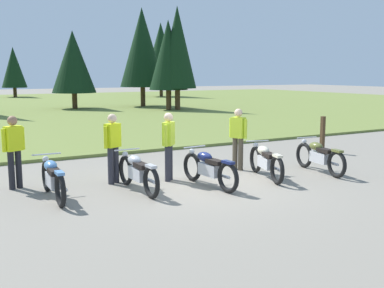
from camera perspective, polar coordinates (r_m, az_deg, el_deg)
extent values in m
plane|color=gray|center=(10.97, 1.55, -5.07)|extent=(140.00, 140.00, 0.00)
cube|color=olive|center=(36.43, -20.80, 4.15)|extent=(80.00, 44.00, 0.10)
cylinder|color=#47331E|center=(52.29, -20.95, 5.91)|extent=(0.36, 0.36, 1.09)
cone|color=black|center=(52.25, -21.10, 8.80)|extent=(2.55, 2.55, 4.19)
cylinder|color=#47331E|center=(49.99, -3.81, 6.72)|extent=(0.36, 0.36, 1.71)
cone|color=black|center=(50.01, -3.86, 11.22)|extent=(3.58, 3.58, 6.14)
cylinder|color=#47331E|center=(32.07, -1.79, 5.48)|extent=(0.36, 0.36, 1.58)
cone|color=black|center=(32.06, -1.82, 11.82)|extent=(2.59, 2.59, 5.51)
cylinder|color=#47331E|center=(34.09, -14.23, 5.12)|extent=(0.36, 0.36, 1.23)
cone|color=black|center=(34.04, -14.41, 9.78)|extent=(3.09, 3.09, 4.32)
cylinder|color=#47331E|center=(35.51, -6.05, 5.76)|extent=(0.36, 0.36, 1.58)
cone|color=black|center=(35.52, -6.15, 11.73)|extent=(3.37, 3.37, 5.83)
cylinder|color=#47331E|center=(32.11, -2.89, 5.38)|extent=(0.36, 0.36, 1.47)
cone|color=black|center=(32.08, -2.93, 10.90)|extent=(2.64, 2.64, 4.71)
torus|color=black|center=(10.81, -17.47, -3.78)|extent=(0.12, 0.70, 0.70)
torus|color=black|center=(9.47, -15.91, -5.46)|extent=(0.12, 0.70, 0.70)
cube|color=silver|center=(10.13, -16.75, -4.29)|extent=(0.22, 0.65, 0.28)
ellipsoid|color=#598CC6|center=(10.24, -17.02, -2.55)|extent=(0.27, 0.49, 0.22)
cube|color=black|center=(9.87, -16.56, -3.31)|extent=(0.23, 0.49, 0.10)
cube|color=#598CC6|center=(9.40, -15.99, -3.45)|extent=(0.15, 0.32, 0.06)
cylinder|color=silver|center=(10.62, -17.49, -1.20)|extent=(0.62, 0.05, 0.03)
sphere|color=silver|center=(10.76, -17.58, -1.78)|extent=(0.14, 0.14, 0.14)
cylinder|color=silver|center=(9.89, -15.59, -5.14)|extent=(0.09, 0.55, 0.07)
torus|color=black|center=(11.03, -8.15, -3.22)|extent=(0.11, 0.70, 0.70)
torus|color=black|center=(9.78, -5.04, -4.71)|extent=(0.11, 0.70, 0.70)
cube|color=silver|center=(10.39, -6.70, -3.65)|extent=(0.21, 0.64, 0.28)
ellipsoid|color=#B7B7BC|center=(10.49, -7.12, -1.97)|extent=(0.27, 0.48, 0.22)
cube|color=black|center=(10.15, -6.22, -2.67)|extent=(0.23, 0.48, 0.10)
cube|color=#B7B7BC|center=(9.70, -5.06, -2.76)|extent=(0.14, 0.32, 0.06)
cylinder|color=silver|center=(10.84, -8.01, -0.68)|extent=(0.62, 0.04, 0.03)
sphere|color=silver|center=(10.98, -8.24, -1.26)|extent=(0.14, 0.14, 0.14)
cylinder|color=silver|center=(10.20, -5.28, -4.44)|extent=(0.08, 0.55, 0.07)
torus|color=black|center=(11.31, 0.02, -2.83)|extent=(0.16, 0.71, 0.70)
torus|color=black|center=(10.21, 4.45, -4.13)|extent=(0.16, 0.71, 0.70)
cube|color=silver|center=(10.74, 2.12, -3.19)|extent=(0.25, 0.65, 0.28)
ellipsoid|color=navy|center=(10.83, 1.57, -1.58)|extent=(0.30, 0.50, 0.22)
cube|color=black|center=(10.52, 2.84, -2.22)|extent=(0.26, 0.50, 0.10)
cube|color=navy|center=(10.14, 4.48, -2.25)|extent=(0.17, 0.33, 0.06)
cylinder|color=silver|center=(11.13, 0.31, -0.34)|extent=(0.62, 0.08, 0.03)
sphere|color=silver|center=(11.25, -0.03, -0.92)|extent=(0.14, 0.14, 0.14)
cylinder|color=silver|center=(10.61, 3.69, -3.90)|extent=(0.11, 0.55, 0.07)
torus|color=black|center=(12.39, 7.84, -1.89)|extent=(0.29, 0.70, 0.70)
torus|color=black|center=(11.12, 10.44, -3.17)|extent=(0.29, 0.70, 0.70)
cube|color=silver|center=(11.74, 9.07, -2.26)|extent=(0.37, 0.67, 0.28)
ellipsoid|color=beige|center=(11.86, 8.77, -0.77)|extent=(0.38, 0.53, 0.22)
cube|color=black|center=(11.50, 9.51, -1.38)|extent=(0.35, 0.52, 0.10)
cube|color=beige|center=(11.06, 10.48, -1.45)|extent=(0.22, 0.35, 0.06)
cylinder|color=silver|center=(12.22, 8.06, 0.38)|extent=(0.60, 0.20, 0.03)
sphere|color=silver|center=(12.35, 7.84, -0.14)|extent=(0.14, 0.14, 0.14)
cylinder|color=silver|center=(11.55, 10.27, -2.98)|extent=(0.22, 0.55, 0.07)
torus|color=black|center=(13.28, 13.63, -1.34)|extent=(0.20, 0.71, 0.70)
torus|color=black|center=(12.18, 17.39, -2.39)|extent=(0.20, 0.71, 0.70)
cube|color=silver|center=(12.72, 15.44, -1.62)|extent=(0.29, 0.66, 0.28)
ellipsoid|color=brown|center=(12.81, 15.01, -0.26)|extent=(0.33, 0.51, 0.22)
cube|color=black|center=(12.51, 16.08, -0.80)|extent=(0.29, 0.51, 0.10)
cube|color=brown|center=(12.12, 17.46, -0.82)|extent=(0.18, 0.34, 0.06)
cylinder|color=silver|center=(13.12, 13.96, 0.79)|extent=(0.62, 0.12, 0.03)
sphere|color=silver|center=(13.24, 13.64, 0.30)|extent=(0.14, 0.14, 0.14)
cylinder|color=silver|center=(12.58, 16.75, -2.25)|extent=(0.15, 0.55, 0.07)
cylinder|color=#4C4233|center=(12.60, 6.00, -1.26)|extent=(0.14, 0.14, 0.88)
cylinder|color=#4C4233|center=(12.70, 5.31, -1.17)|extent=(0.14, 0.14, 0.88)
cube|color=#C6E52D|center=(12.55, 5.70, 2.03)|extent=(0.34, 0.42, 0.56)
sphere|color=beige|center=(12.51, 5.73, 3.85)|extent=(0.22, 0.22, 0.22)
cylinder|color=#C6E52D|center=(12.43, 6.60, 1.85)|extent=(0.09, 0.09, 0.52)
cylinder|color=#C6E52D|center=(12.67, 4.82, 2.01)|extent=(0.09, 0.09, 0.52)
cylinder|color=black|center=(11.24, -21.34, -3.04)|extent=(0.14, 0.14, 0.88)
cylinder|color=black|center=(11.33, -20.55, -2.91)|extent=(0.14, 0.14, 0.88)
cube|color=#D8EA19|center=(11.17, -21.14, 0.65)|extent=(0.42, 0.34, 0.56)
sphere|color=#9E7051|center=(11.12, -21.26, 2.69)|extent=(0.22, 0.22, 0.22)
cylinder|color=#D8EA19|center=(11.06, -22.17, 0.41)|extent=(0.09, 0.09, 0.52)
cylinder|color=#D8EA19|center=(11.28, -20.13, 0.68)|extent=(0.09, 0.09, 0.52)
cylinder|color=#2D2D38|center=(11.26, -9.34, -2.53)|extent=(0.14, 0.14, 0.88)
cylinder|color=#2D2D38|center=(11.14, -9.97, -2.67)|extent=(0.14, 0.14, 0.88)
cube|color=#D8EA19|center=(11.08, -9.75, 1.05)|extent=(0.42, 0.36, 0.56)
sphere|color=beige|center=(11.04, -9.80, 3.11)|extent=(0.22, 0.22, 0.22)
cylinder|color=#D8EA19|center=(11.25, -8.94, 1.08)|extent=(0.09, 0.09, 0.52)
cylinder|color=#D8EA19|center=(10.92, -10.58, 0.81)|extent=(0.09, 0.09, 0.52)
cylinder|color=#2D2D38|center=(11.44, -2.75, -2.25)|extent=(0.14, 0.14, 0.88)
cylinder|color=#2D2D38|center=(11.27, -3.01, -2.42)|extent=(0.14, 0.14, 0.88)
cube|color=#C6E52D|center=(11.24, -2.90, 1.27)|extent=(0.41, 0.41, 0.56)
sphere|color=beige|center=(11.19, -2.92, 3.30)|extent=(0.22, 0.22, 0.22)
cylinder|color=#C6E52D|center=(11.46, -2.57, 1.32)|extent=(0.09, 0.09, 0.52)
cylinder|color=#C6E52D|center=(11.02, -3.25, 1.02)|extent=(0.09, 0.09, 0.52)
cube|color=#47331E|center=(15.95, 15.77, 1.15)|extent=(0.12, 0.12, 1.20)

